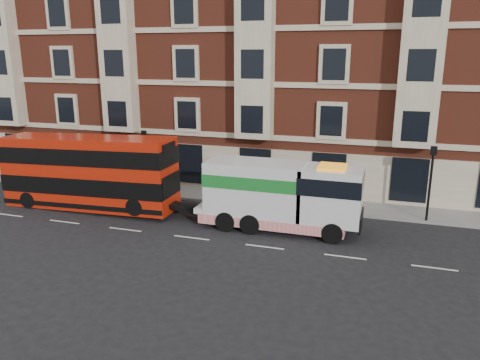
% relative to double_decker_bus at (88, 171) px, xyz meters
% --- Properties ---
extents(ground, '(120.00, 120.00, 0.00)m').
position_rel_double_decker_bus_xyz_m(ground, '(8.01, -2.65, -2.41)').
color(ground, black).
rests_on(ground, ground).
extents(sidewalk, '(90.00, 3.00, 0.15)m').
position_rel_double_decker_bus_xyz_m(sidewalk, '(8.01, 4.85, -2.33)').
color(sidewalk, slate).
rests_on(sidewalk, ground).
extents(victorian_terrace, '(45.00, 12.00, 20.40)m').
position_rel_double_decker_bus_xyz_m(victorian_terrace, '(8.51, 12.35, 7.66)').
color(victorian_terrace, maroon).
rests_on(victorian_terrace, ground).
extents(lamp_post_west, '(0.35, 0.15, 4.35)m').
position_rel_double_decker_bus_xyz_m(lamp_post_west, '(2.01, 3.55, 0.27)').
color(lamp_post_west, black).
rests_on(lamp_post_west, sidewalk).
extents(lamp_post_east, '(0.35, 0.15, 4.35)m').
position_rel_double_decker_bus_xyz_m(lamp_post_east, '(20.01, 3.55, 0.27)').
color(lamp_post_east, black).
rests_on(lamp_post_east, sidewalk).
extents(double_decker_bus, '(11.22, 2.58, 4.54)m').
position_rel_double_decker_bus_xyz_m(double_decker_bus, '(0.00, 0.00, 0.00)').
color(double_decker_bus, '#BA1E0A').
rests_on(double_decker_bus, ground).
extents(tow_truck, '(8.99, 2.66, 3.74)m').
position_rel_double_decker_bus_xyz_m(tow_truck, '(12.06, 0.00, -0.42)').
color(tow_truck, silver).
rests_on(tow_truck, ground).
extents(pedestrian, '(0.73, 0.65, 1.69)m').
position_rel_double_decker_bus_xyz_m(pedestrian, '(0.60, 3.72, -1.41)').
color(pedestrian, '#182130').
rests_on(pedestrian, sidewalk).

